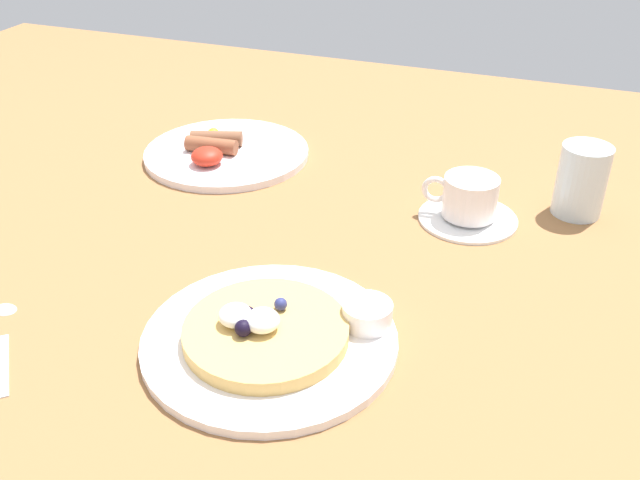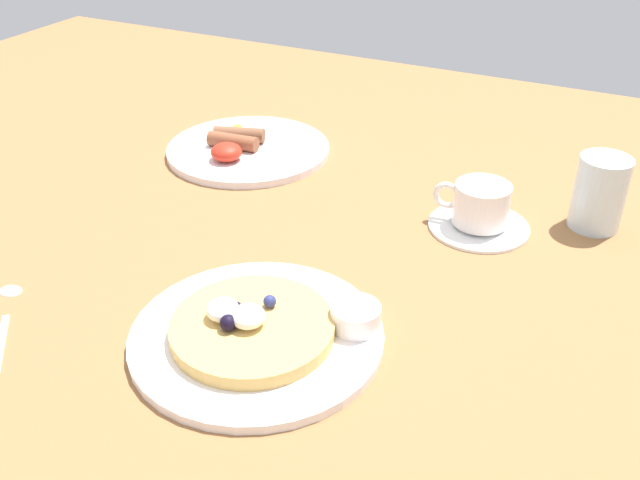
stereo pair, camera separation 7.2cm
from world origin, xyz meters
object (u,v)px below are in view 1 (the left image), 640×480
at_px(pancake_plate, 270,340).
at_px(teaspoon, 4,328).
at_px(coffee_cup, 469,195).
at_px(syrup_ramekin, 367,314).
at_px(water_glass, 582,180).
at_px(breakfast_plate, 227,153).
at_px(coffee_saucer, 468,217).

distance_m(pancake_plate, teaspoon, 0.29).
distance_m(coffee_cup, teaspoon, 0.59).
bearing_deg(syrup_ramekin, teaspoon, -159.81).
xyz_separation_m(coffee_cup, teaspoon, (-0.42, -0.41, -0.03)).
bearing_deg(syrup_ramekin, water_glass, 61.29).
bearing_deg(water_glass, syrup_ramekin, -118.71).
xyz_separation_m(breakfast_plate, teaspoon, (-0.02, -0.48, -0.00)).
relative_size(syrup_ramekin, breakfast_plate, 0.20).
relative_size(syrup_ramekin, coffee_saucer, 0.40).
bearing_deg(breakfast_plate, water_glass, 0.43).
relative_size(syrup_ramekin, teaspoon, 0.43).
distance_m(pancake_plate, coffee_cup, 0.36).
bearing_deg(teaspoon, coffee_cup, 44.43).
relative_size(syrup_ramekin, water_glass, 0.54).
distance_m(teaspoon, water_glass, 0.74).
height_order(teaspoon, water_glass, water_glass).
relative_size(pancake_plate, breakfast_plate, 1.02).
bearing_deg(breakfast_plate, teaspoon, -92.59).
xyz_separation_m(pancake_plate, coffee_cup, (0.14, 0.33, 0.03)).
bearing_deg(syrup_ramekin, coffee_saucer, 78.46).
height_order(pancake_plate, coffee_cup, coffee_cup).
bearing_deg(coffee_saucer, water_glass, 28.32).
height_order(pancake_plate, teaspoon, pancake_plate).
distance_m(coffee_saucer, water_glass, 0.16).
bearing_deg(breakfast_plate, syrup_ramekin, -45.27).
bearing_deg(syrup_ramekin, pancake_plate, -148.28).
bearing_deg(water_glass, teaspoon, -138.97).
xyz_separation_m(pancake_plate, syrup_ramekin, (0.09, 0.05, 0.02)).
relative_size(breakfast_plate, coffee_saucer, 1.96).
relative_size(breakfast_plate, teaspoon, 2.11).
xyz_separation_m(pancake_plate, breakfast_plate, (-0.25, 0.40, 0.00)).
bearing_deg(coffee_cup, water_glass, 28.04).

